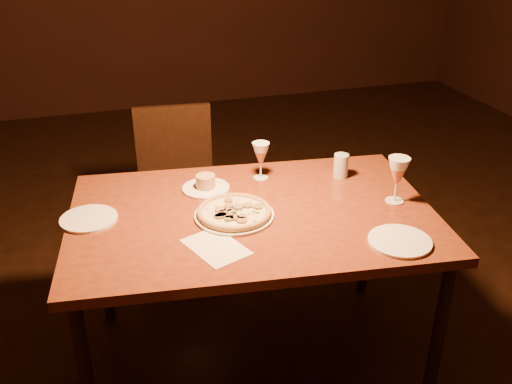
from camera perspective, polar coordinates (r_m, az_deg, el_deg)
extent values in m
plane|color=black|center=(2.80, 4.19, -13.34)|extent=(7.00, 7.00, 0.00)
cube|color=brown|center=(2.20, -0.35, -2.44)|extent=(1.49, 1.06, 0.04)
cylinder|color=black|center=(2.12, -16.53, -17.84)|extent=(0.05, 0.05, 0.71)
cylinder|color=black|center=(2.72, -15.13, -6.37)|extent=(0.05, 0.05, 0.71)
cylinder|color=black|center=(2.30, 17.72, -13.83)|extent=(0.05, 0.05, 0.71)
cylinder|color=black|center=(2.87, 11.02, -4.07)|extent=(0.05, 0.05, 0.71)
cube|color=black|center=(3.05, -7.75, 0.11)|extent=(0.45, 0.45, 0.04)
cube|color=black|center=(3.14, -8.25, 5.16)|extent=(0.41, 0.07, 0.39)
cylinder|color=black|center=(3.02, -10.41, -5.46)|extent=(0.04, 0.04, 0.42)
cylinder|color=black|center=(3.30, -10.59, -2.42)|extent=(0.04, 0.04, 0.42)
cylinder|color=black|center=(3.03, -4.12, -4.89)|extent=(0.04, 0.04, 0.42)
cylinder|color=black|center=(3.32, -4.86, -1.91)|extent=(0.04, 0.04, 0.42)
cylinder|color=white|center=(2.16, -2.19, -2.33)|extent=(0.30, 0.30, 0.01)
cylinder|color=#F8E2AA|center=(2.15, -2.20, -2.07)|extent=(0.28, 0.28, 0.01)
torus|color=tan|center=(2.15, -2.20, -1.95)|extent=(0.28, 0.28, 0.02)
cylinder|color=white|center=(2.37, -5.03, 0.38)|extent=(0.20, 0.20, 0.01)
cylinder|color=tan|center=(2.36, -5.06, 1.06)|extent=(0.08, 0.08, 0.05)
cylinder|color=silver|center=(2.48, 8.49, 2.60)|extent=(0.06, 0.06, 0.10)
cylinder|color=white|center=(2.22, -16.39, -2.58)|extent=(0.21, 0.21, 0.01)
cylinder|color=white|center=(2.06, 14.18, -4.79)|extent=(0.22, 0.22, 0.01)
cube|color=silver|center=(1.98, -4.04, -5.49)|extent=(0.23, 0.27, 0.00)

